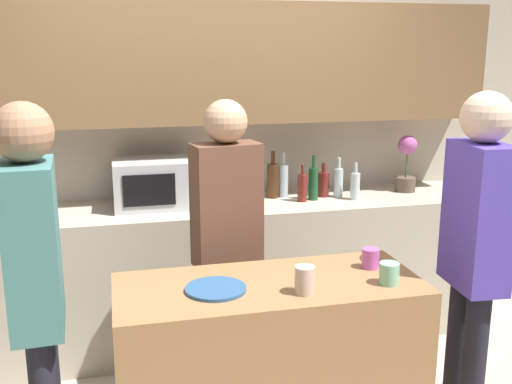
{
  "coord_description": "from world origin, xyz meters",
  "views": [
    {
      "loc": [
        -0.61,
        -2.28,
        1.91
      ],
      "look_at": [
        0.02,
        0.34,
        1.27
      ],
      "focal_mm": 42.0,
      "sensor_mm": 36.0,
      "label": 1
    }
  ],
  "objects_px": {
    "bottle_5": "(338,182)",
    "person_right": "(227,231)",
    "bottle_2": "(302,187)",
    "bottle_3": "(313,183)",
    "cup_0": "(370,258)",
    "plate_on_island": "(216,289)",
    "person_center": "(475,244)",
    "bottle_6": "(355,186)",
    "bottle_1": "(284,180)",
    "cup_2": "(305,280)",
    "bottle_0": "(273,180)",
    "person_left": "(36,281)",
    "cup_1": "(389,273)",
    "potted_plant": "(406,163)",
    "microwave": "(155,183)",
    "bottle_4": "(323,184)"
  },
  "relations": [
    {
      "from": "bottle_0",
      "to": "cup_0",
      "type": "xyz_separation_m",
      "value": [
        0.11,
        -1.34,
        -0.1
      ]
    },
    {
      "from": "plate_on_island",
      "to": "cup_0",
      "type": "bearing_deg",
      "value": 7.38
    },
    {
      "from": "bottle_3",
      "to": "cup_2",
      "type": "xyz_separation_m",
      "value": [
        -0.53,
        -1.43,
        -0.08
      ]
    },
    {
      "from": "bottle_5",
      "to": "person_right",
      "type": "bearing_deg",
      "value": -139.87
    },
    {
      "from": "person_left",
      "to": "person_center",
      "type": "height_order",
      "value": "person_center"
    },
    {
      "from": "bottle_2",
      "to": "cup_1",
      "type": "xyz_separation_m",
      "value": [
        -0.05,
        -1.39,
        -0.07
      ]
    },
    {
      "from": "person_center",
      "to": "bottle_2",
      "type": "bearing_deg",
      "value": 21.17
    },
    {
      "from": "bottle_3",
      "to": "microwave",
      "type": "bearing_deg",
      "value": 175.57
    },
    {
      "from": "bottle_3",
      "to": "person_center",
      "type": "xyz_separation_m",
      "value": [
        0.31,
        -1.36,
        -0.01
      ]
    },
    {
      "from": "cup_2",
      "to": "person_center",
      "type": "bearing_deg",
      "value": 4.96
    },
    {
      "from": "bottle_6",
      "to": "cup_0",
      "type": "xyz_separation_m",
      "value": [
        -0.41,
        -1.16,
        -0.07
      ]
    },
    {
      "from": "potted_plant",
      "to": "person_center",
      "type": "bearing_deg",
      "value": -105.36
    },
    {
      "from": "bottle_2",
      "to": "potted_plant",
      "type": "bearing_deg",
      "value": 7.62
    },
    {
      "from": "bottle_1",
      "to": "bottle_3",
      "type": "relative_size",
      "value": 1.02
    },
    {
      "from": "bottle_0",
      "to": "person_center",
      "type": "relative_size",
      "value": 0.18
    },
    {
      "from": "bottle_5",
      "to": "cup_2",
      "type": "distance_m",
      "value": 1.63
    },
    {
      "from": "bottle_2",
      "to": "bottle_4",
      "type": "distance_m",
      "value": 0.21
    },
    {
      "from": "bottle_5",
      "to": "cup_2",
      "type": "xyz_separation_m",
      "value": [
        -0.72,
        -1.46,
        -0.07
      ]
    },
    {
      "from": "bottle_2",
      "to": "bottle_6",
      "type": "bearing_deg",
      "value": -5.92
    },
    {
      "from": "bottle_1",
      "to": "person_left",
      "type": "xyz_separation_m",
      "value": [
        -1.42,
        -1.46,
        -0.02
      ]
    },
    {
      "from": "bottle_2",
      "to": "cup_1",
      "type": "height_order",
      "value": "bottle_2"
    },
    {
      "from": "microwave",
      "to": "person_left",
      "type": "xyz_separation_m",
      "value": [
        -0.57,
        -1.41,
        -0.05
      ]
    },
    {
      "from": "cup_2",
      "to": "person_left",
      "type": "xyz_separation_m",
      "value": [
        -1.06,
        0.1,
        0.06
      ]
    },
    {
      "from": "bottle_5",
      "to": "person_left",
      "type": "bearing_deg",
      "value": -142.52
    },
    {
      "from": "microwave",
      "to": "potted_plant",
      "type": "xyz_separation_m",
      "value": [
        1.73,
        0.0,
        0.05
      ]
    },
    {
      "from": "potted_plant",
      "to": "microwave",
      "type": "bearing_deg",
      "value": -179.95
    },
    {
      "from": "bottle_1",
      "to": "plate_on_island",
      "type": "bearing_deg",
      "value": -116.44
    },
    {
      "from": "cup_1",
      "to": "person_left",
      "type": "xyz_separation_m",
      "value": [
        -1.45,
        0.08,
        0.07
      ]
    },
    {
      "from": "bottle_2",
      "to": "bottle_5",
      "type": "xyz_separation_m",
      "value": [
        0.27,
        0.06,
        0.01
      ]
    },
    {
      "from": "plate_on_island",
      "to": "person_center",
      "type": "distance_m",
      "value": 1.2
    },
    {
      "from": "potted_plant",
      "to": "plate_on_island",
      "type": "relative_size",
      "value": 1.52
    },
    {
      "from": "bottle_2",
      "to": "cup_0",
      "type": "bearing_deg",
      "value": -92.44
    },
    {
      "from": "bottle_3",
      "to": "bottle_6",
      "type": "bearing_deg",
      "value": -12.91
    },
    {
      "from": "microwave",
      "to": "cup_0",
      "type": "bearing_deg",
      "value": -55.56
    },
    {
      "from": "bottle_5",
      "to": "person_center",
      "type": "bearing_deg",
      "value": -84.88
    },
    {
      "from": "microwave",
      "to": "plate_on_island",
      "type": "xyz_separation_m",
      "value": [
        0.14,
        -1.39,
        -0.16
      ]
    },
    {
      "from": "bottle_6",
      "to": "plate_on_island",
      "type": "relative_size",
      "value": 0.95
    },
    {
      "from": "bottle_4",
      "to": "bottle_5",
      "type": "height_order",
      "value": "bottle_5"
    },
    {
      "from": "bottle_3",
      "to": "plate_on_island",
      "type": "height_order",
      "value": "bottle_3"
    },
    {
      "from": "bottle_0",
      "to": "bottle_1",
      "type": "distance_m",
      "value": 0.08
    },
    {
      "from": "potted_plant",
      "to": "cup_0",
      "type": "bearing_deg",
      "value": -123.03
    },
    {
      "from": "microwave",
      "to": "person_left",
      "type": "distance_m",
      "value": 1.52
    },
    {
      "from": "person_right",
      "to": "cup_2",
      "type": "bearing_deg",
      "value": 97.01
    },
    {
      "from": "bottle_6",
      "to": "person_center",
      "type": "relative_size",
      "value": 0.14
    },
    {
      "from": "bottle_2",
      "to": "person_right",
      "type": "relative_size",
      "value": 0.15
    },
    {
      "from": "bottle_6",
      "to": "bottle_4",
      "type": "bearing_deg",
      "value": 142.44
    },
    {
      "from": "bottle_2",
      "to": "bottle_3",
      "type": "bearing_deg",
      "value": 16.57
    },
    {
      "from": "bottle_2",
      "to": "cup_0",
      "type": "height_order",
      "value": "bottle_2"
    },
    {
      "from": "bottle_1",
      "to": "bottle_5",
      "type": "height_order",
      "value": "bottle_1"
    },
    {
      "from": "potted_plant",
      "to": "cup_1",
      "type": "bearing_deg",
      "value": -119.48
    }
  ]
}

